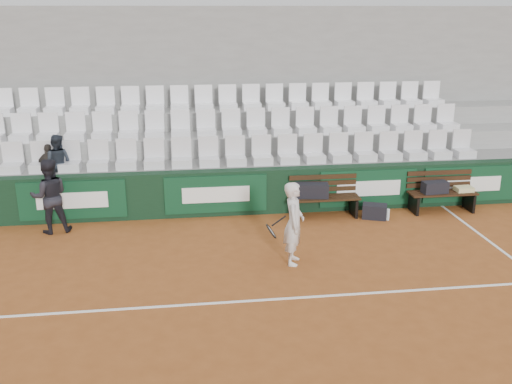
% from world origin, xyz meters
% --- Properties ---
extents(ground, '(80.00, 80.00, 0.00)m').
position_xyz_m(ground, '(0.00, 0.00, 0.00)').
color(ground, brown).
rests_on(ground, ground).
extents(court_baseline, '(18.00, 0.06, 0.01)m').
position_xyz_m(court_baseline, '(0.00, 0.00, 0.00)').
color(court_baseline, white).
rests_on(court_baseline, ground).
extents(back_barrier, '(18.00, 0.34, 1.00)m').
position_xyz_m(back_barrier, '(0.07, 3.99, 0.50)').
color(back_barrier, black).
rests_on(back_barrier, ground).
extents(grandstand_tier_front, '(18.00, 0.95, 1.00)m').
position_xyz_m(grandstand_tier_front, '(0.00, 4.62, 0.50)').
color(grandstand_tier_front, gray).
rests_on(grandstand_tier_front, ground).
extents(grandstand_tier_mid, '(18.00, 0.95, 1.45)m').
position_xyz_m(grandstand_tier_mid, '(0.00, 5.58, 0.72)').
color(grandstand_tier_mid, '#999996').
rests_on(grandstand_tier_mid, ground).
extents(grandstand_tier_back, '(18.00, 0.95, 1.90)m').
position_xyz_m(grandstand_tier_back, '(0.00, 6.53, 0.95)').
color(grandstand_tier_back, gray).
rests_on(grandstand_tier_back, ground).
extents(grandstand_rear_wall, '(18.00, 0.30, 4.40)m').
position_xyz_m(grandstand_rear_wall, '(0.00, 7.15, 2.20)').
color(grandstand_rear_wall, gray).
rests_on(grandstand_rear_wall, ground).
extents(seat_row_front, '(11.90, 0.44, 0.63)m').
position_xyz_m(seat_row_front, '(0.00, 4.45, 1.31)').
color(seat_row_front, silver).
rests_on(seat_row_front, grandstand_tier_front).
extents(seat_row_mid, '(11.90, 0.44, 0.63)m').
position_xyz_m(seat_row_mid, '(0.00, 5.40, 1.77)').
color(seat_row_mid, white).
rests_on(seat_row_mid, grandstand_tier_mid).
extents(seat_row_back, '(11.90, 0.44, 0.63)m').
position_xyz_m(seat_row_back, '(0.00, 6.35, 2.21)').
color(seat_row_back, white).
rests_on(seat_row_back, grandstand_tier_back).
extents(bench_left, '(1.50, 0.56, 0.45)m').
position_xyz_m(bench_left, '(2.15, 3.56, 0.23)').
color(bench_left, '#301D0E').
rests_on(bench_left, ground).
extents(bench_right, '(1.50, 0.56, 0.45)m').
position_xyz_m(bench_right, '(4.82, 3.54, 0.23)').
color(bench_right, black).
rests_on(bench_right, ground).
extents(sports_bag_left, '(0.74, 0.40, 0.30)m').
position_xyz_m(sports_bag_left, '(1.85, 3.58, 0.60)').
color(sports_bag_left, black).
rests_on(sports_bag_left, bench_left).
extents(sports_bag_right, '(0.58, 0.31, 0.26)m').
position_xyz_m(sports_bag_right, '(4.62, 3.51, 0.58)').
color(sports_bag_right, black).
rests_on(sports_bag_right, bench_right).
extents(towel, '(0.39, 0.29, 0.10)m').
position_xyz_m(towel, '(5.32, 3.54, 0.50)').
color(towel, '#D2CB87').
rests_on(towel, bench_right).
extents(sports_bag_ground, '(0.59, 0.47, 0.31)m').
position_xyz_m(sports_bag_ground, '(3.19, 3.30, 0.16)').
color(sports_bag_ground, black).
rests_on(sports_bag_ground, ground).
extents(water_bottle_near, '(0.07, 0.07, 0.26)m').
position_xyz_m(water_bottle_near, '(1.52, 3.47, 0.13)').
color(water_bottle_near, silver).
rests_on(water_bottle_near, ground).
extents(water_bottle_far, '(0.07, 0.07, 0.25)m').
position_xyz_m(water_bottle_far, '(3.44, 3.15, 0.12)').
color(water_bottle_far, silver).
rests_on(water_bottle_far, ground).
extents(tennis_player, '(0.74, 0.62, 1.50)m').
position_xyz_m(tennis_player, '(1.01, 1.31, 0.75)').
color(tennis_player, silver).
rests_on(tennis_player, ground).
extents(ball_kid, '(0.85, 0.73, 1.53)m').
position_xyz_m(ball_kid, '(-3.55, 3.40, 0.76)').
color(ball_kid, black).
rests_on(ball_kid, ground).
extents(spectator_b, '(0.65, 0.40, 1.03)m').
position_xyz_m(spectator_b, '(-3.73, 4.50, 1.52)').
color(spectator_b, '#2F2A25').
rests_on(spectator_b, grandstand_tier_front).
extents(spectator_c, '(0.69, 0.59, 1.24)m').
position_xyz_m(spectator_c, '(-3.56, 4.50, 1.62)').
color(spectator_c, '#1F262F').
rests_on(spectator_c, grandstand_tier_front).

